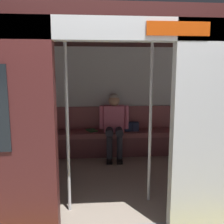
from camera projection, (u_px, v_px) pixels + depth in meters
The scene contains 7 objects.
train_car at pixel (101, 81), 3.50m from camera, with size 6.40×2.84×2.18m.
bench_seat at pixel (103, 137), 4.73m from camera, with size 2.93×0.44×0.46m.
person_seated at pixel (114, 121), 4.64m from camera, with size 0.55×0.69×1.18m.
handbag at pixel (132, 127), 4.79m from camera, with size 0.26×0.15×0.17m.
book at pixel (92, 130), 4.78m from camera, with size 0.15×0.22×0.03m, color #33723F.
grab_pole_door at pixel (67, 124), 2.72m from camera, with size 0.04×0.04×2.04m, color silver.
grab_pole_far at pixel (150, 120), 2.95m from camera, with size 0.04×0.04×2.04m, color silver.
Camera 1 is at (0.22, 2.26, 1.60)m, focal length 39.85 mm.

